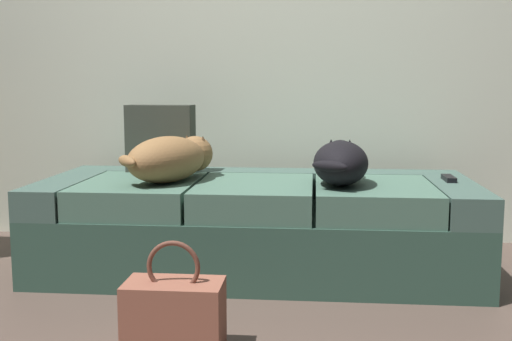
{
  "coord_description": "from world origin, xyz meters",
  "views": [
    {
      "loc": [
        0.26,
        -1.88,
        0.87
      ],
      "look_at": [
        0.0,
        0.97,
        0.48
      ],
      "focal_mm": 44.14,
      "sensor_mm": 36.0,
      "label": 1
    }
  ],
  "objects_px": {
    "couch": "(257,225)",
    "dog_tan": "(172,158)",
    "dog_dark": "(340,162)",
    "handbag": "(174,316)",
    "tv_remote": "(449,178)",
    "throw_pillow": "(161,138)"
  },
  "relations": [
    {
      "from": "dog_dark",
      "to": "handbag",
      "type": "bearing_deg",
      "value": -122.58
    },
    {
      "from": "couch",
      "to": "tv_remote",
      "type": "relative_size",
      "value": 13.37
    },
    {
      "from": "dog_tan",
      "to": "dog_dark",
      "type": "height_order",
      "value": "dog_tan"
    },
    {
      "from": "dog_tan",
      "to": "throw_pillow",
      "type": "bearing_deg",
      "value": 112.27
    },
    {
      "from": "dog_dark",
      "to": "throw_pillow",
      "type": "distance_m",
      "value": 0.95
    },
    {
      "from": "tv_remote",
      "to": "throw_pillow",
      "type": "relative_size",
      "value": 0.44
    },
    {
      "from": "dog_dark",
      "to": "throw_pillow",
      "type": "height_order",
      "value": "throw_pillow"
    },
    {
      "from": "couch",
      "to": "dog_tan",
      "type": "relative_size",
      "value": 3.4
    },
    {
      "from": "tv_remote",
      "to": "handbag",
      "type": "height_order",
      "value": "tv_remote"
    },
    {
      "from": "couch",
      "to": "dog_tan",
      "type": "height_order",
      "value": "dog_tan"
    },
    {
      "from": "dog_tan",
      "to": "handbag",
      "type": "height_order",
      "value": "dog_tan"
    },
    {
      "from": "couch",
      "to": "dog_tan",
      "type": "xyz_separation_m",
      "value": [
        -0.39,
        -0.08,
        0.32
      ]
    },
    {
      "from": "throw_pillow",
      "to": "tv_remote",
      "type": "bearing_deg",
      "value": -7.38
    },
    {
      "from": "couch",
      "to": "dog_dark",
      "type": "bearing_deg",
      "value": -12.0
    },
    {
      "from": "couch",
      "to": "dog_tan",
      "type": "distance_m",
      "value": 0.51
    },
    {
      "from": "tv_remote",
      "to": "handbag",
      "type": "bearing_deg",
      "value": -136.61
    },
    {
      "from": "tv_remote",
      "to": "throw_pillow",
      "type": "distance_m",
      "value": 1.42
    },
    {
      "from": "throw_pillow",
      "to": "handbag",
      "type": "distance_m",
      "value": 1.33
    },
    {
      "from": "dog_dark",
      "to": "dog_tan",
      "type": "bearing_deg",
      "value": -179.74
    },
    {
      "from": "couch",
      "to": "handbag",
      "type": "xyz_separation_m",
      "value": [
        -0.18,
        -0.97,
        -0.09
      ]
    },
    {
      "from": "throw_pillow",
      "to": "handbag",
      "type": "xyz_separation_m",
      "value": [
        0.33,
        -1.2,
        -0.48
      ]
    },
    {
      "from": "dog_dark",
      "to": "handbag",
      "type": "xyz_separation_m",
      "value": [
        -0.57,
        -0.89,
        -0.41
      ]
    }
  ]
}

